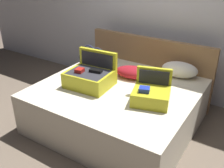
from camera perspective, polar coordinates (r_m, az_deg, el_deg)
The scene contains 9 objects.
ground_plane at distance 3.32m, azimuth -2.54°, elevation -11.90°, with size 12.00×12.00×0.00m, color #6B5B4C.
back_wall at distance 4.14m, azimuth 10.74°, elevation 15.37°, with size 8.00×0.10×2.60m, color silver.
bed at distance 3.44m, azimuth 1.18°, elevation -4.80°, with size 1.92×1.76×0.55m, color beige.
headboard at distance 4.08m, azimuth 7.97°, elevation 3.42°, with size 1.96×0.08×0.97m, color olive.
hard_case_large at distance 3.31m, azimuth -4.80°, elevation 1.67°, with size 0.58×0.50×0.42m.
hard_case_medium at distance 2.97m, azimuth 8.58°, elevation -2.07°, with size 0.50×0.49×0.35m.
duffel_bag at distance 3.83m, azimuth -3.91°, elevation 5.27°, with size 0.63×0.37×0.34m.
pillow_near_headboard at distance 3.54m, azimuth 4.72°, elevation 2.54°, with size 0.51×0.28×0.16m, color maroon.
pillow_center_head at distance 3.66m, azimuth 14.57°, elevation 3.06°, with size 0.49×0.25×0.22m, color white.
Camera 1 is at (1.52, -2.12, 2.05)m, focal length 41.80 mm.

